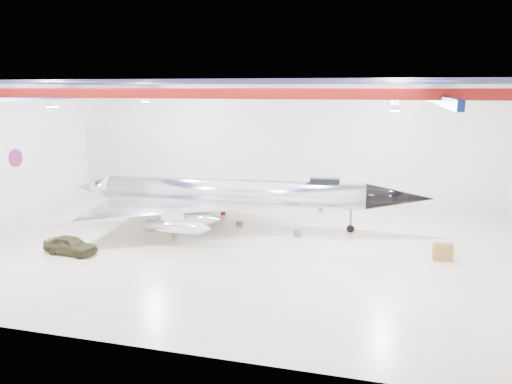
% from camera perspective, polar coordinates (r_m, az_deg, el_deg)
% --- Properties ---
extents(floor, '(40.00, 40.00, 0.00)m').
position_cam_1_polar(floor, '(35.35, -1.81, -5.77)').
color(floor, '#C0B499').
rests_on(floor, ground).
extents(wall_back, '(40.00, 0.00, 40.00)m').
position_cam_1_polar(wall_back, '(48.52, 3.33, 5.68)').
color(wall_back, silver).
rests_on(wall_back, floor).
extents(ceiling, '(40.00, 40.00, 0.00)m').
position_cam_1_polar(ceiling, '(33.70, -1.93, 12.36)').
color(ceiling, '#0A0F38').
rests_on(ceiling, wall_back).
extents(ceiling_structure, '(39.50, 29.50, 1.08)m').
position_cam_1_polar(ceiling_structure, '(33.70, -1.92, 11.21)').
color(ceiling_structure, maroon).
rests_on(ceiling_structure, ceiling).
extents(wall_roundel, '(0.10, 1.50, 1.50)m').
position_cam_1_polar(wall_roundel, '(45.73, -25.76, 3.52)').
color(wall_roundel, '#B21414').
rests_on(wall_roundel, wall_left).
extents(jet_aircraft, '(28.04, 17.49, 7.65)m').
position_cam_1_polar(jet_aircraft, '(38.57, -2.71, -0.42)').
color(jet_aircraft, silver).
rests_on(jet_aircraft, floor).
extents(jeep, '(3.73, 1.79, 1.23)m').
position_cam_1_polar(jeep, '(34.93, -20.45, -5.70)').
color(jeep, '#323319').
rests_on(jeep, floor).
extents(desk, '(1.26, 0.76, 1.09)m').
position_cam_1_polar(desk, '(33.74, 20.56, -6.44)').
color(desk, brown).
rests_on(desk, floor).
extents(crate_ply, '(0.53, 0.44, 0.35)m').
position_cam_1_polar(crate_ply, '(40.89, -10.04, -3.25)').
color(crate_ply, olive).
rests_on(crate_ply, floor).
extents(toolbox_red, '(0.43, 0.36, 0.28)m').
position_cam_1_polar(toolbox_red, '(42.85, -3.76, -2.44)').
color(toolbox_red, maroon).
rests_on(toolbox_red, floor).
extents(engine_drum, '(0.71, 0.71, 0.49)m').
position_cam_1_polar(engine_drum, '(36.71, 4.80, -4.74)').
color(engine_drum, '#59595B').
rests_on(engine_drum, floor).
extents(tool_chest, '(0.48, 0.48, 0.33)m').
position_cam_1_polar(tool_chest, '(38.73, 10.94, -4.15)').
color(tool_chest, maroon).
rests_on(tool_chest, floor).
extents(oil_barrel, '(0.56, 0.49, 0.34)m').
position_cam_1_polar(oil_barrel, '(39.26, -1.92, -3.71)').
color(oil_barrel, olive).
rests_on(oil_barrel, floor).
extents(spares_box, '(0.47, 0.47, 0.37)m').
position_cam_1_polar(spares_box, '(44.65, 7.41, -1.87)').
color(spares_box, '#59595B').
rests_on(spares_box, floor).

